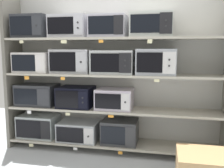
{
  "coord_description": "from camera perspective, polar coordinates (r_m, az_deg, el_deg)",
  "views": [
    {
      "loc": [
        0.71,
        -3.36,
        1.43
      ],
      "look_at": [
        0.0,
        0.0,
        0.96
      ],
      "focal_mm": 40.37,
      "sensor_mm": 36.0,
      "label": 1
    }
  ],
  "objects": [
    {
      "name": "microwave_13",
      "position": [
        3.38,
        8.93,
        13.1
      ],
      "size": [
        0.54,
        0.39,
        0.32
      ],
      "color": "#B7BDB6",
      "rests_on": "shelf_3"
    },
    {
      "name": "microwave_12",
      "position": [
        3.45,
        -0.76,
        12.9
      ],
      "size": [
        0.48,
        0.42,
        0.3
      ],
      "color": "#B4B2C0",
      "rests_on": "shelf_3"
    },
    {
      "name": "price_tag_7",
      "position": [
        3.42,
        -11.09,
        1.24
      ],
      "size": [
        0.06,
        0.0,
        0.04
      ],
      "primitive_type": "cube",
      "color": "orange"
    },
    {
      "name": "price_tag_3",
      "position": [
        3.74,
        -18.24,
        -6.07
      ],
      "size": [
        0.06,
        0.0,
        0.04
      ],
      "primitive_type": "cube",
      "color": "white"
    },
    {
      "name": "price_tag_4",
      "position": [
        3.49,
        -9.97,
        -6.72
      ],
      "size": [
        0.06,
        0.0,
        0.04
      ],
      "primitive_type": "cube",
      "color": "beige"
    },
    {
      "name": "price_tag_9",
      "position": [
        3.67,
        -19.83,
        8.98
      ],
      "size": [
        0.06,
        0.0,
        0.04
      ],
      "primitive_type": "cube",
      "color": "beige"
    },
    {
      "name": "price_tag_1",
      "position": [
        3.61,
        -8.31,
        -14.31
      ],
      "size": [
        0.06,
        0.0,
        0.04
      ],
      "primitive_type": "cube",
      "color": "white"
    },
    {
      "name": "microwave_3",
      "position": [
        3.88,
        -16.51,
        -2.31
      ],
      "size": [
        0.57,
        0.38,
        0.31
      ],
      "color": "#2D2E33",
      "rests_on": "shelf_1"
    },
    {
      "name": "microwave_9",
      "position": [
        3.36,
        9.97,
        4.97
      ],
      "size": [
        0.51,
        0.43,
        0.34
      ],
      "color": "#999EA7",
      "rests_on": "shelf_2"
    },
    {
      "name": "shelf_0",
      "position": [
        3.68,
        0.0,
        -13.15
      ],
      "size": [
        2.94,
        0.45,
        0.03
      ],
      "primitive_type": "cube",
      "color": "#ADA899",
      "rests_on": "ground"
    },
    {
      "name": "price_tag_11",
      "position": [
        3.23,
        -2.52,
        9.65
      ],
      "size": [
        0.06,
        0.0,
        0.04
      ],
      "primitive_type": "cube",
      "color": "orange"
    },
    {
      "name": "microwave_6",
      "position": [
        3.84,
        -17.12,
        4.71
      ],
      "size": [
        0.52,
        0.4,
        0.29
      ],
      "color": "silver",
      "rests_on": "shelf_2"
    },
    {
      "name": "microwave_0",
      "position": [
        3.99,
        -16.28,
        -9.05
      ],
      "size": [
        0.57,
        0.37,
        0.33
      ],
      "color": "#9AA4A6",
      "rests_on": "shelf_0"
    },
    {
      "name": "shelf_1",
      "position": [
        3.53,
        0.0,
        -5.77
      ],
      "size": [
        2.94,
        0.45,
        0.03
      ],
      "primitive_type": "cube",
      "color": "#ADA899"
    },
    {
      "name": "price_tag_8",
      "position": [
        3.15,
        10.1,
        0.77
      ],
      "size": [
        0.07,
        0.0,
        0.03
      ],
      "primitive_type": "cube",
      "color": "beige"
    },
    {
      "name": "microwave_2",
      "position": [
        3.59,
        1.8,
        -10.66
      ],
      "size": [
        0.49,
        0.39,
        0.33
      ],
      "color": "#323336",
      "rests_on": "shelf_0"
    },
    {
      "name": "upright_left",
      "position": [
        4.04,
        -21.36,
        2.56
      ],
      "size": [
        0.05,
        0.45,
        2.19
      ],
      "primitive_type": "cube",
      "color": "#68645B",
      "rests_on": "ground"
    },
    {
      "name": "microwave_1",
      "position": [
        3.75,
        -7.45,
        -10.4
      ],
      "size": [
        0.57,
        0.43,
        0.27
      ],
      "color": "#9BA1A8",
      "rests_on": "shelf_0"
    },
    {
      "name": "price_tag_5",
      "position": [
        3.32,
        -0.26,
        -7.32
      ],
      "size": [
        0.07,
        0.0,
        0.03
      ],
      "primitive_type": "cube",
      "color": "orange"
    },
    {
      "name": "microwave_4",
      "position": [
        3.64,
        -8.13,
        -2.88
      ],
      "size": [
        0.48,
        0.43,
        0.29
      ],
      "color": "black",
      "rests_on": "shelf_1"
    },
    {
      "name": "price_tag_2",
      "position": [
        3.46,
        1.91,
        -15.31
      ],
      "size": [
        0.06,
        0.0,
        0.04
      ],
      "primitive_type": "cube",
      "color": "orange"
    },
    {
      "name": "microwave_11",
      "position": [
        3.62,
        -9.62,
        12.68
      ],
      "size": [
        0.52,
        0.37,
        0.31
      ],
      "color": "#B2B2BB",
      "rests_on": "shelf_3"
    },
    {
      "name": "price_tag_0",
      "position": [
        3.88,
        -17.82,
        -13.07
      ],
      "size": [
        0.06,
        0.0,
        0.04
      ],
      "primitive_type": "cube",
      "color": "beige"
    },
    {
      "name": "price_tag_6",
      "position": [
        3.66,
        -18.74,
        1.34
      ],
      "size": [
        0.07,
        0.0,
        0.05
      ],
      "primitive_type": "cube",
      "color": "orange"
    },
    {
      "name": "microwave_5",
      "position": [
        3.49,
        0.6,
        -3.35
      ],
      "size": [
        0.49,
        0.41,
        0.28
      ],
      "color": "#BBB0C2",
      "rests_on": "shelf_1"
    },
    {
      "name": "price_tag_12",
      "position": [
        3.14,
        8.57,
        9.54
      ],
      "size": [
        0.06,
        0.0,
        0.05
      ],
      "primitive_type": "cube",
      "color": "beige"
    },
    {
      "name": "microwave_8",
      "position": [
        3.43,
        0.32,
        4.98
      ],
      "size": [
        0.57,
        0.42,
        0.32
      ],
      "color": "#B2B6B6",
      "rests_on": "shelf_2"
    },
    {
      "name": "price_tag_10",
      "position": [
        3.39,
        -10.87,
        9.39
      ],
      "size": [
        0.08,
        0.0,
        0.04
      ],
      "primitive_type": "cube",
      "color": "beige"
    },
    {
      "name": "microwave_10",
      "position": [
        3.86,
        -17.62,
        12.23
      ],
      "size": [
        0.49,
        0.39,
        0.33
      ],
      "color": "#2C2E34",
      "rests_on": "shelf_3"
    },
    {
      "name": "shelf_3",
      "position": [
        3.44,
        0.0,
        10.21
      ],
      "size": [
        2.94,
        0.45,
        0.03
      ],
      "primitive_type": "cube",
      "color": "#ADA899"
    },
    {
      "name": "back_panel",
      "position": [
        3.69,
        0.79,
        2.65
      ],
      "size": [
        3.14,
        0.04,
        2.19
      ],
      "primitive_type": "cube",
      "color": "#B2B2AD",
      "rests_on": "ground"
    },
    {
      "name": "shelf_2",
      "position": [
        3.45,
        0.0,
        2.11
      ],
      "size": [
        2.94,
        0.45,
        0.03
      ],
      "primitive_type": "cube",
      "color": "#ADA899"
    },
    {
      "name": "microwave_7",
      "position": [
        3.6,
        -9.08,
        5.11
      ],
      "size": [
        0.55,
        0.36,
        0.33
      ],
      "color": "#B0B1B7",
      "rests_on": "shelf_2"
    }
  ]
}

